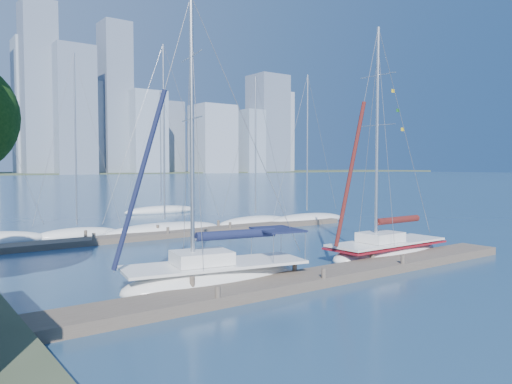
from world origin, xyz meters
TOP-DOWN VIEW (x-y plane):
  - ground at (0.00, 0.00)m, footprint 700.00×700.00m
  - near_dock at (0.00, 0.00)m, footprint 26.00×2.00m
  - far_dock at (2.00, 16.00)m, footprint 30.00×1.80m
  - sailboat_navy at (-3.38, 1.94)m, footprint 8.39×4.03m
  - sailboat_maroon at (7.30, 1.91)m, footprint 7.72×2.59m
  - bg_boat_1 at (-3.76, 19.45)m, footprint 6.05×4.17m
  - bg_boat_2 at (1.96, 17.66)m, footprint 9.09×2.93m
  - bg_boat_4 at (10.27, 17.88)m, footprint 7.17×2.90m
  - bg_boat_5 at (15.04, 16.86)m, footprint 8.39×3.35m
  - bg_boat_7 at (8.75, 32.60)m, footprint 8.15×2.55m

SIDE VIEW (x-z plane):
  - ground at x=0.00m, z-range 0.00..0.00m
  - far_dock at x=2.00m, z-range 0.00..0.36m
  - near_dock at x=0.00m, z-range 0.00..0.40m
  - bg_boat_7 at x=8.75m, z-range -6.26..6.77m
  - bg_boat_1 at x=-3.76m, z-range -6.16..6.67m
  - bg_boat_4 at x=10.27m, z-range -6.01..6.54m
  - bg_boat_5 at x=15.04m, z-range -6.26..6.80m
  - bg_boat_2 at x=1.96m, z-range -6.70..7.25m
  - sailboat_navy at x=-3.38m, z-range -5.09..6.99m
  - sailboat_maroon at x=7.30m, z-range -5.24..7.29m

